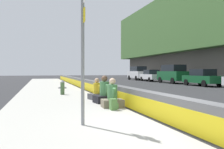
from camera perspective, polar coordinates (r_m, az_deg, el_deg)
ground_plane at (r=7.02m, az=14.51°, el=-11.82°), size 160.00×160.00×0.00m
sidewalk_strip at (r=6.14m, az=-7.93°, el=-12.98°), size 80.00×4.40×0.14m
jersey_barrier at (r=6.94m, az=14.50°, el=-8.40°), size 76.00×0.45×0.85m
route_sign_post at (r=6.50m, az=-6.65°, el=6.80°), size 0.44×0.09×3.60m
fire_hydrant at (r=15.05m, az=-11.20°, el=-2.79°), size 0.26×0.46×0.88m
seated_person_foreground at (r=9.64m, az=0.09°, el=-5.39°), size 0.73×0.84×1.12m
seated_person_middle at (r=10.96m, az=-1.73°, el=-4.52°), size 0.84×0.95×1.19m
seated_person_rear at (r=12.32m, az=-3.44°, el=-4.15°), size 0.80×0.88×1.04m
backpack at (r=9.00m, az=0.34°, el=-6.83°), size 0.32×0.28×0.40m
parked_car_fourth at (r=26.85m, az=19.85°, el=-0.65°), size 4.55×2.04×1.71m
parked_car_midline at (r=31.88m, az=13.69°, el=0.18°), size 4.84×2.14×2.28m
parked_car_far at (r=36.96m, az=8.88°, el=-0.22°), size 4.52×1.98×1.71m
parked_car_farther at (r=41.99m, az=5.91°, el=0.35°), size 4.84×2.15×2.28m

